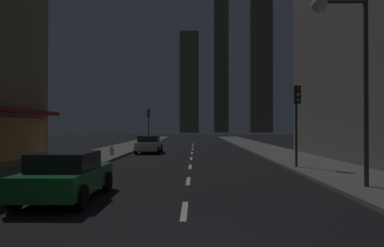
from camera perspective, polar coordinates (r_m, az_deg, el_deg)
The scene contains 13 objects.
ground_plane at distance 38.39m, azimuth 0.10°, elevation -3.89°, with size 78.00×136.00×0.10m, color black.
sidewalk_right at distance 38.97m, azimuth 10.47°, elevation -3.65°, with size 4.00×76.00×0.15m, color #605E59.
sidewalk_left at distance 39.07m, azimuth -10.24°, elevation -3.64°, with size 4.00×76.00×0.15m, color #605E59.
lane_marking_center at distance 25.22m, azimuth -0.12°, elevation -5.52°, with size 0.16×43.80×0.01m.
skyscraper_distant_tall at distance 139.75m, azimuth -0.42°, elevation 6.40°, with size 7.16×7.71×38.09m, color #5D5946.
skyscraper_distant_mid at distance 148.04m, azimuth 4.53°, elevation 12.80°, with size 5.65×6.41×72.62m, color brown.
skyscraper_distant_short at distance 148.83m, azimuth 10.60°, elevation 10.46°, with size 8.71×8.25×61.05m, color brown.
car_parked_near at distance 11.68m, azimuth -19.10°, elevation -7.70°, with size 1.98×4.24×1.45m.
car_parked_far at distance 30.69m, azimuth -6.76°, elevation -3.25°, with size 1.98×4.24×1.45m.
fire_hydrant_far_left at distance 27.55m, azimuth -12.48°, elevation -4.15°, with size 0.42×0.30×0.65m.
traffic_light_near_right at distance 19.38m, azimuth 16.15°, elevation 2.42°, with size 0.32×0.48×4.20m.
traffic_light_far_left at distance 45.12m, azimuth -6.84°, elevation 0.74°, with size 0.32×0.48×4.20m.
street_lamp_right at distance 13.88m, azimuth 22.50°, elevation 11.40°, with size 1.96×0.56×6.58m.
Camera 1 is at (0.29, -6.32, 2.21)m, focal length 33.98 mm.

